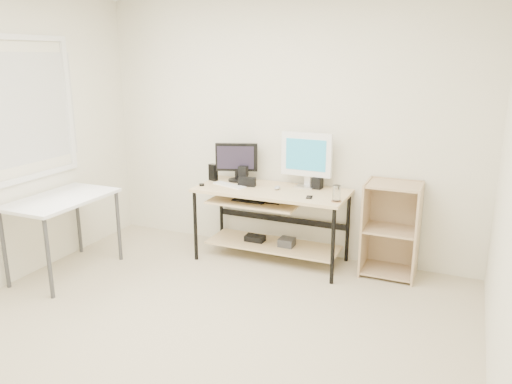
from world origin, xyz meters
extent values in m
cube|color=#C5B898|center=(0.00, 0.00, -0.01)|extent=(4.00, 4.00, 0.01)
cube|color=white|center=(0.00, 2.00, 1.30)|extent=(4.00, 0.01, 2.60)
cube|color=white|center=(-1.98, 0.60, 1.55)|extent=(0.01, 1.00, 1.20)
cube|color=beige|center=(0.00, 1.66, 0.73)|extent=(1.50, 0.65, 0.03)
cube|color=beige|center=(-0.15, 1.60, 0.62)|extent=(0.90, 0.49, 0.02)
cube|color=beige|center=(0.00, 1.71, 0.15)|extent=(1.35, 0.46, 0.02)
cube|color=black|center=(-0.20, 1.60, 0.64)|extent=(0.33, 0.22, 0.01)
cylinder|color=black|center=(0.05, 1.55, 0.64)|extent=(0.14, 0.01, 0.01)
cube|color=#3D3D3F|center=(0.15, 1.71, 0.20)|extent=(0.15, 0.15, 0.08)
cube|color=black|center=(-0.20, 1.71, 0.19)|extent=(0.20, 0.12, 0.06)
cylinder|color=black|center=(-0.71, 1.37, 0.36)|extent=(0.04, 0.04, 0.72)
cylinder|color=black|center=(-0.71, 1.94, 0.36)|extent=(0.04, 0.04, 0.72)
cylinder|color=black|center=(0.71, 1.37, 0.36)|extent=(0.04, 0.04, 0.72)
cylinder|color=black|center=(0.71, 1.94, 0.36)|extent=(0.04, 0.04, 0.72)
cube|color=white|center=(-1.68, 0.60, 0.73)|extent=(0.60, 1.00, 0.03)
cylinder|color=#3D3D3F|center=(-1.94, 0.14, 0.36)|extent=(0.04, 0.04, 0.72)
cylinder|color=#3D3D3F|center=(-1.94, 1.06, 0.36)|extent=(0.04, 0.04, 0.72)
cylinder|color=#3D3D3F|center=(-1.42, 0.14, 0.36)|extent=(0.04, 0.04, 0.72)
cylinder|color=#3D3D3F|center=(-1.42, 1.06, 0.36)|extent=(0.04, 0.04, 0.72)
cube|color=tan|center=(0.91, 1.78, 0.45)|extent=(0.02, 0.40, 0.90)
cube|color=tan|center=(1.39, 1.78, 0.45)|extent=(0.02, 0.40, 0.90)
cube|color=tan|center=(1.15, 1.97, 0.45)|extent=(0.50, 0.02, 0.90)
cube|color=tan|center=(1.15, 1.78, 0.04)|extent=(0.46, 0.38, 0.02)
cube|color=tan|center=(1.15, 1.78, 0.45)|extent=(0.46, 0.38, 0.02)
cube|color=tan|center=(1.15, 1.78, 0.88)|extent=(0.46, 0.38, 0.02)
cylinder|color=black|center=(-0.46, 1.82, 0.76)|extent=(0.18, 0.18, 0.02)
cylinder|color=black|center=(-0.46, 1.82, 0.81)|extent=(0.04, 0.04, 0.09)
cube|color=black|center=(-0.46, 1.82, 1.00)|extent=(0.43, 0.19, 0.29)
cube|color=black|center=(-0.46, 1.80, 1.00)|extent=(0.35, 0.13, 0.23)
cube|color=silver|center=(0.28, 1.87, 0.76)|extent=(0.18, 0.16, 0.02)
cylinder|color=silver|center=(0.28, 1.87, 0.82)|extent=(0.04, 0.04, 0.10)
cube|color=white|center=(0.28, 1.87, 1.08)|extent=(0.51, 0.06, 0.43)
cube|color=teal|center=(0.28, 1.84, 1.08)|extent=(0.43, 0.02, 0.34)
cube|color=white|center=(-0.44, 1.61, 0.76)|extent=(0.39, 0.22, 0.01)
ellipsoid|color=#B1B1B6|center=(0.05, 1.67, 0.77)|extent=(0.08, 0.11, 0.03)
cube|color=black|center=(-0.27, 1.67, 0.79)|extent=(0.18, 0.11, 0.09)
cube|color=black|center=(-0.37, 1.79, 0.78)|extent=(0.08, 0.08, 0.07)
cube|color=black|center=(-0.37, 1.79, 0.87)|extent=(0.09, 0.09, 0.10)
cube|color=black|center=(0.40, 1.86, 0.81)|extent=(0.10, 0.10, 0.11)
cube|color=black|center=(-0.70, 1.75, 0.84)|extent=(0.10, 0.08, 0.17)
cylinder|color=black|center=(-0.70, 1.50, 0.76)|extent=(0.06, 0.06, 0.02)
cube|color=black|center=(0.43, 1.51, 0.75)|extent=(0.07, 0.11, 0.01)
cylinder|color=#A6724B|center=(0.69, 1.49, 0.75)|extent=(0.12, 0.12, 0.01)
cylinder|color=white|center=(0.69, 1.49, 0.83)|extent=(0.09, 0.09, 0.14)
camera|label=1|loc=(1.74, -2.75, 2.01)|focal=35.00mm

